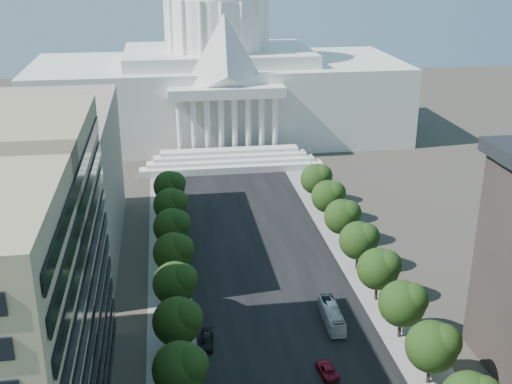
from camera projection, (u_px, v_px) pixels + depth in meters
name	position (u px, v px, depth m)	size (l,w,h in m)	color
road_asphalt	(263.00, 261.00, 130.57)	(30.00, 260.00, 0.01)	black
sidewalk_left	(169.00, 267.00, 127.99)	(8.00, 260.00, 0.02)	gray
sidewalk_right	(353.00, 255.00, 133.15)	(8.00, 260.00, 0.02)	gray
capitol	(218.00, 76.00, 211.13)	(120.00, 56.00, 73.00)	white
office_block_left_far	(18.00, 187.00, 127.95)	(38.00, 52.00, 30.00)	gray
tree_l_d	(182.00, 368.00, 86.87)	(7.79, 7.60, 9.97)	#33261C
tree_l_e	(179.00, 320.00, 97.96)	(7.79, 7.60, 9.97)	#33261C
tree_l_f	(177.00, 282.00, 109.05)	(7.79, 7.60, 9.97)	#33261C
tree_l_g	(175.00, 251.00, 120.14)	(7.79, 7.60, 9.97)	#33261C
tree_l_h	(173.00, 226.00, 131.24)	(7.79, 7.60, 9.97)	#33261C
tree_l_i	(172.00, 204.00, 142.33)	(7.79, 7.60, 9.97)	#33261C
tree_l_j	(171.00, 185.00, 153.42)	(7.79, 7.60, 9.97)	#33261C
tree_r_d	(435.00, 345.00, 91.76)	(7.79, 7.60, 9.97)	#33261C
tree_r_e	(405.00, 303.00, 102.85)	(7.79, 7.60, 9.97)	#33261C
tree_r_f	(380.00, 268.00, 113.94)	(7.79, 7.60, 9.97)	#33261C
tree_r_g	(360.00, 240.00, 125.03)	(7.79, 7.60, 9.97)	#33261C
tree_r_h	(344.00, 216.00, 136.12)	(7.79, 7.60, 9.97)	#33261C
tree_r_i	(329.00, 196.00, 147.21)	(7.79, 7.60, 9.97)	#33261C
tree_r_j	(317.00, 178.00, 158.30)	(7.79, 7.60, 9.97)	#33261C
streetlight_c	(413.00, 305.00, 103.46)	(2.61, 0.44, 9.00)	gray
streetlight_d	(366.00, 239.00, 126.57)	(2.61, 0.44, 9.00)	gray
streetlight_e	(333.00, 194.00, 149.68)	(2.61, 0.44, 9.00)	gray
streetlight_f	(310.00, 161.00, 172.78)	(2.61, 0.44, 9.00)	gray
car_red	(327.00, 370.00, 95.80)	(2.44, 5.28, 1.47)	maroon
car_dark_b	(206.00, 341.00, 102.54)	(2.26, 5.57, 1.62)	black
city_bus	(332.00, 315.00, 108.55)	(2.54, 10.87, 3.03)	silver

